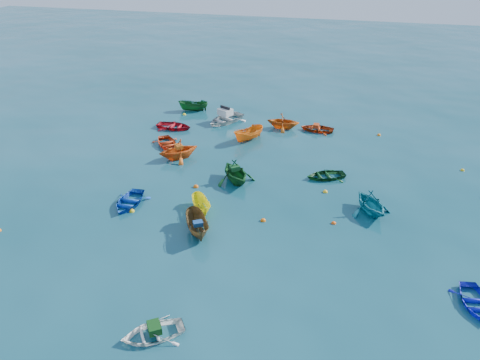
% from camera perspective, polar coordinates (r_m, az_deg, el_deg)
% --- Properties ---
extents(ground, '(160.00, 160.00, 0.00)m').
position_cam_1_polar(ground, '(29.14, -2.62, -5.13)').
color(ground, '#0A3F49').
rests_on(ground, ground).
extents(dinghy_blue_sw, '(2.41, 3.26, 0.65)m').
position_cam_1_polar(dinghy_blue_sw, '(31.78, -13.36, -2.90)').
color(dinghy_blue_sw, '#0E45B6').
rests_on(dinghy_blue_sw, ground).
extents(dinghy_white_near, '(3.45, 3.27, 0.58)m').
position_cam_1_polar(dinghy_white_near, '(22.25, -10.56, -18.18)').
color(dinghy_white_near, white).
rests_on(dinghy_white_near, ground).
extents(sampan_brown_mid, '(2.65, 3.33, 1.23)m').
position_cam_1_polar(sampan_brown_mid, '(28.24, -5.14, -6.42)').
color(sampan_brown_mid, brown).
rests_on(sampan_brown_mid, ground).
extents(dinghy_blue_se, '(2.45, 3.12, 0.59)m').
position_cam_1_polar(dinghy_blue_se, '(25.90, 26.72, -13.48)').
color(dinghy_blue_se, '#0F17C1').
rests_on(dinghy_blue_se, ground).
extents(dinghy_orange_w, '(4.18, 4.16, 1.67)m').
position_cam_1_polar(dinghy_orange_w, '(37.60, -7.46, 2.67)').
color(dinghy_orange_w, '#E35A15').
rests_on(dinghy_orange_w, ground).
extents(sampan_yellow_mid, '(2.24, 2.66, 0.99)m').
position_cam_1_polar(sampan_yellow_mid, '(30.36, -4.68, -3.72)').
color(sampan_yellow_mid, yellow).
rests_on(sampan_yellow_mid, ground).
extents(dinghy_green_e, '(3.49, 3.12, 0.60)m').
position_cam_1_polar(dinghy_green_e, '(34.82, 10.38, 0.28)').
color(dinghy_green_e, '#10461C').
rests_on(dinghy_green_e, ground).
extents(dinghy_cyan_se, '(3.85, 3.98, 1.60)m').
position_cam_1_polar(dinghy_cyan_se, '(31.20, 15.51, -3.81)').
color(dinghy_cyan_se, teal).
rests_on(dinghy_cyan_se, ground).
extents(dinghy_red_nw, '(3.38, 2.48, 0.68)m').
position_cam_1_polar(dinghy_red_nw, '(43.59, -8.03, 6.24)').
color(dinghy_red_nw, '#AB0E1A').
rests_on(dinghy_red_nw, ground).
extents(sampan_orange_n, '(2.74, 3.41, 1.26)m').
position_cam_1_polar(sampan_orange_n, '(40.62, 1.08, 4.87)').
color(sampan_orange_n, orange).
rests_on(sampan_orange_n, ground).
extents(dinghy_green_n, '(4.27, 4.34, 1.73)m').
position_cam_1_polar(dinghy_green_n, '(33.75, -0.57, -0.16)').
color(dinghy_green_n, '#13521F').
rests_on(dinghy_green_n, ground).
extents(dinghy_red_ne, '(3.06, 2.24, 0.62)m').
position_cam_1_polar(dinghy_red_ne, '(43.24, 9.34, 5.96)').
color(dinghy_red_ne, '#B0360E').
rests_on(dinghy_red_ne, ground).
extents(dinghy_red_far, '(3.62, 3.82, 0.65)m').
position_cam_1_polar(dinghy_red_far, '(40.05, -8.88, 4.18)').
color(dinghy_red_far, red).
rests_on(dinghy_red_far, ground).
extents(dinghy_orange_far, '(2.99, 2.60, 1.54)m').
position_cam_1_polar(dinghy_orange_far, '(43.42, 5.25, 6.32)').
color(dinghy_orange_far, '#C85A12').
rests_on(dinghy_orange_far, ground).
extents(sampan_green_far, '(3.14, 1.85, 1.14)m').
position_cam_1_polar(sampan_green_far, '(47.98, -5.69, 8.42)').
color(sampan_green_far, '#12501F').
rests_on(sampan_green_far, ground).
extents(motorboat_white, '(4.42, 4.92, 1.44)m').
position_cam_1_polar(motorboat_white, '(44.80, -1.79, 7.11)').
color(motorboat_white, silver).
rests_on(motorboat_white, ground).
extents(tarp_green_a, '(0.88, 0.92, 0.36)m').
position_cam_1_polar(tarp_green_a, '(21.93, -10.41, -17.27)').
color(tarp_green_a, '#104314').
rests_on(tarp_green_a, dinghy_white_near).
extents(tarp_blue_a, '(0.70, 0.65, 0.27)m').
position_cam_1_polar(tarp_blue_a, '(27.70, -5.15, -5.31)').
color(tarp_blue_a, navy).
rests_on(tarp_blue_a, sampan_brown_mid).
extents(tarp_orange_a, '(0.82, 0.83, 0.32)m').
position_cam_1_polar(tarp_orange_a, '(37.21, -7.48, 4.07)').
color(tarp_orange_a, '#D16015').
rests_on(tarp_orange_a, dinghy_orange_w).
extents(tarp_green_b, '(0.84, 0.82, 0.32)m').
position_cam_1_polar(tarp_green_b, '(33.36, -0.65, 1.47)').
color(tarp_green_b, '#124920').
rests_on(tarp_green_b, dinghy_green_n).
extents(tarp_orange_b, '(0.51, 0.66, 0.31)m').
position_cam_1_polar(tarp_orange_b, '(43.08, 9.26, 6.56)').
color(tarp_orange_b, '#B33812').
rests_on(tarp_orange_b, dinghy_red_ne).
extents(buoy_ye_a, '(0.35, 0.35, 0.35)m').
position_cam_1_polar(buoy_ye_a, '(30.95, -13.05, -3.76)').
color(buoy_ye_a, yellow).
rests_on(buoy_ye_a, ground).
extents(buoy_or_b, '(0.34, 0.34, 0.34)m').
position_cam_1_polar(buoy_or_b, '(29.25, 2.84, -4.99)').
color(buoy_or_b, orange).
rests_on(buoy_or_b, ground).
extents(buoy_ye_b, '(0.36, 0.36, 0.36)m').
position_cam_1_polar(buoy_ye_b, '(38.48, -6.42, 3.34)').
color(buoy_ye_b, yellow).
rests_on(buoy_ye_b, ground).
extents(buoy_or_c, '(0.38, 0.38, 0.38)m').
position_cam_1_polar(buoy_or_c, '(33.13, -5.40, -0.87)').
color(buoy_or_c, '#E25A0C').
rests_on(buoy_or_c, ground).
extents(buoy_ye_c, '(0.34, 0.34, 0.34)m').
position_cam_1_polar(buoy_ye_c, '(32.88, 10.34, -1.47)').
color(buoy_ye_c, yellow).
rests_on(buoy_ye_c, ground).
extents(buoy_or_d, '(0.30, 0.30, 0.30)m').
position_cam_1_polar(buoy_or_d, '(29.54, 11.34, -5.21)').
color(buoy_or_d, '#F9540D').
rests_on(buoy_or_d, ground).
extents(buoy_ye_d, '(0.34, 0.34, 0.34)m').
position_cam_1_polar(buoy_ye_d, '(46.91, -6.81, 7.90)').
color(buoy_ye_d, yellow).
rests_on(buoy_ye_d, ground).
extents(buoy_or_e, '(0.33, 0.33, 0.33)m').
position_cam_1_polar(buoy_or_e, '(43.41, 16.57, 5.24)').
color(buoy_or_e, orange).
rests_on(buoy_or_e, ground).
extents(buoy_ye_e, '(0.30, 0.30, 0.30)m').
position_cam_1_polar(buoy_ye_e, '(39.09, 25.48, 1.05)').
color(buoy_ye_e, gold).
rests_on(buoy_ye_e, ground).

